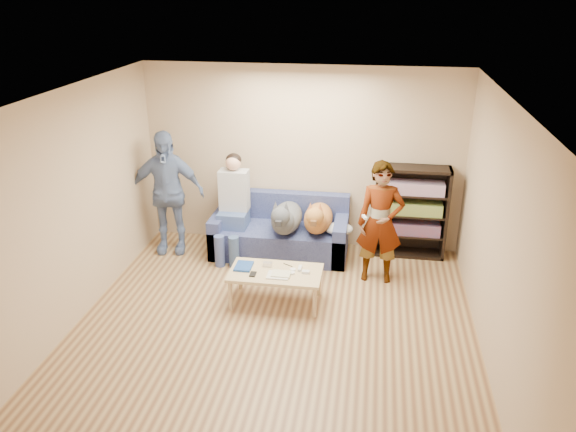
% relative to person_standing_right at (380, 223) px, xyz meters
% --- Properties ---
extents(ground, '(5.00, 5.00, 0.00)m').
position_rel_person_standing_right_xyz_m(ground, '(-1.13, -1.52, -0.80)').
color(ground, brown).
rests_on(ground, ground).
extents(ceiling, '(5.00, 5.00, 0.00)m').
position_rel_person_standing_right_xyz_m(ceiling, '(-1.13, -1.52, 1.80)').
color(ceiling, white).
rests_on(ceiling, ground).
extents(wall_back, '(4.50, 0.00, 4.50)m').
position_rel_person_standing_right_xyz_m(wall_back, '(-1.13, 0.98, 0.50)').
color(wall_back, tan).
rests_on(wall_back, ground).
extents(wall_front, '(4.50, 0.00, 4.50)m').
position_rel_person_standing_right_xyz_m(wall_front, '(-1.13, -4.02, 0.50)').
color(wall_front, tan).
rests_on(wall_front, ground).
extents(wall_left, '(0.00, 5.00, 5.00)m').
position_rel_person_standing_right_xyz_m(wall_left, '(-3.38, -1.52, 0.50)').
color(wall_left, tan).
rests_on(wall_left, ground).
extents(wall_right, '(0.00, 5.00, 5.00)m').
position_rel_person_standing_right_xyz_m(wall_right, '(1.12, -1.52, 0.50)').
color(wall_right, tan).
rests_on(wall_right, ground).
extents(blanket, '(0.39, 0.33, 0.14)m').
position_rel_person_standing_right_xyz_m(blanket, '(-0.54, 0.42, -0.30)').
color(blanket, '#AFAFB4').
rests_on(blanket, sofa).
extents(person_standing_right, '(0.58, 0.38, 1.60)m').
position_rel_person_standing_right_xyz_m(person_standing_right, '(0.00, 0.00, 0.00)').
color(person_standing_right, gray).
rests_on(person_standing_right, ground).
extents(person_standing_left, '(1.09, 0.58, 1.77)m').
position_rel_person_standing_right_xyz_m(person_standing_left, '(-2.96, 0.40, 0.09)').
color(person_standing_left, '#6976A9').
rests_on(person_standing_left, ground).
extents(held_controller, '(0.07, 0.11, 0.03)m').
position_rel_person_standing_right_xyz_m(held_controller, '(-0.20, -0.20, 0.15)').
color(held_controller, white).
rests_on(held_controller, person_standing_right).
extents(notebook_blue, '(0.20, 0.26, 0.03)m').
position_rel_person_standing_right_xyz_m(notebook_blue, '(-1.61, -0.73, -0.37)').
color(notebook_blue, navy).
rests_on(notebook_blue, coffee_table).
extents(papers, '(0.26, 0.20, 0.02)m').
position_rel_person_standing_right_xyz_m(papers, '(-1.16, -0.88, -0.37)').
color(papers, silver).
rests_on(papers, coffee_table).
extents(magazine, '(0.22, 0.17, 0.01)m').
position_rel_person_standing_right_xyz_m(magazine, '(-1.13, -0.86, -0.36)').
color(magazine, beige).
rests_on(magazine, coffee_table).
extents(camera_silver, '(0.11, 0.06, 0.05)m').
position_rel_person_standing_right_xyz_m(camera_silver, '(-1.33, -0.66, -0.35)').
color(camera_silver, silver).
rests_on(camera_silver, coffee_table).
extents(controller_a, '(0.04, 0.13, 0.03)m').
position_rel_person_standing_right_xyz_m(controller_a, '(-0.93, -0.68, -0.36)').
color(controller_a, silver).
rests_on(controller_a, coffee_table).
extents(controller_b, '(0.09, 0.06, 0.03)m').
position_rel_person_standing_right_xyz_m(controller_b, '(-0.85, -0.76, -0.36)').
color(controller_b, silver).
rests_on(controller_b, coffee_table).
extents(headphone_cup_a, '(0.07, 0.07, 0.02)m').
position_rel_person_standing_right_xyz_m(headphone_cup_a, '(-1.01, -0.80, -0.37)').
color(headphone_cup_a, silver).
rests_on(headphone_cup_a, coffee_table).
extents(headphone_cup_b, '(0.07, 0.07, 0.02)m').
position_rel_person_standing_right_xyz_m(headphone_cup_b, '(-1.01, -0.72, -0.37)').
color(headphone_cup_b, white).
rests_on(headphone_cup_b, coffee_table).
extents(pen_orange, '(0.13, 0.06, 0.01)m').
position_rel_person_standing_right_xyz_m(pen_orange, '(-1.23, -0.94, -0.37)').
color(pen_orange, '#E75620').
rests_on(pen_orange, coffee_table).
extents(pen_black, '(0.13, 0.08, 0.01)m').
position_rel_person_standing_right_xyz_m(pen_black, '(-1.09, -0.60, -0.37)').
color(pen_black, black).
rests_on(pen_black, coffee_table).
extents(wallet, '(0.07, 0.12, 0.02)m').
position_rel_person_standing_right_xyz_m(wallet, '(-1.46, -0.90, -0.37)').
color(wallet, black).
rests_on(wallet, coffee_table).
extents(sofa, '(1.90, 0.85, 0.82)m').
position_rel_person_standing_right_xyz_m(sofa, '(-1.38, 0.58, -0.52)').
color(sofa, '#515B93').
rests_on(sofa, ground).
extents(person_seated, '(0.40, 0.73, 1.47)m').
position_rel_person_standing_right_xyz_m(person_seated, '(-2.03, 0.45, -0.03)').
color(person_seated, '#456499').
rests_on(person_seated, sofa).
extents(dog_gray, '(0.41, 1.25, 0.60)m').
position_rel_person_standing_right_xyz_m(dog_gray, '(-1.27, 0.34, -0.16)').
color(dog_gray, '#52565D').
rests_on(dog_gray, sofa).
extents(dog_tan, '(0.39, 1.16, 0.57)m').
position_rel_person_standing_right_xyz_m(dog_tan, '(-0.84, 0.43, -0.17)').
color(dog_tan, '#A86E33').
rests_on(dog_tan, sofa).
extents(coffee_table, '(1.10, 0.60, 0.42)m').
position_rel_person_standing_right_xyz_m(coffee_table, '(-1.21, -0.78, -0.42)').
color(coffee_table, '#D6C183').
rests_on(coffee_table, ground).
extents(bookshelf, '(1.00, 0.34, 1.30)m').
position_rel_person_standing_right_xyz_m(bookshelf, '(0.42, 0.81, -0.12)').
color(bookshelf, black).
rests_on(bookshelf, ground).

